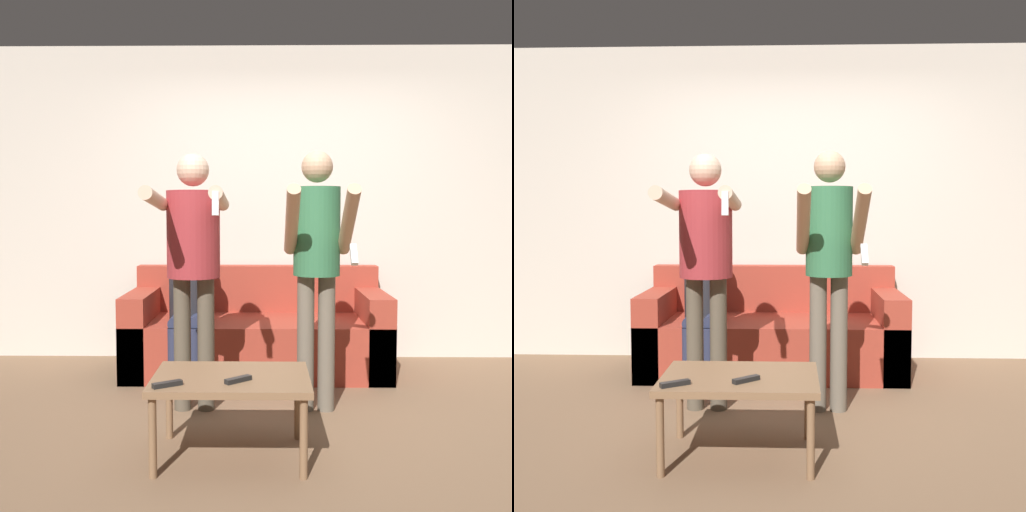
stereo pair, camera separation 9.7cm
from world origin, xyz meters
TOP-DOWN VIEW (x-y plane):
  - ground_plane at (0.00, 0.00)m, footprint 14.00×14.00m
  - wall_back at (0.00, 1.76)m, footprint 6.40×0.06m
  - couch at (-0.25, 1.29)m, footprint 2.04×0.89m
  - person_standing_left at (-0.64, 0.28)m, footprint 0.46×0.77m
  - person_standing_right at (0.14, 0.29)m, footprint 0.42×0.66m
  - person_seated at (-0.77, 1.08)m, footprint 0.32×0.54m
  - coffee_table at (-0.36, -0.45)m, footprint 0.81×0.59m
  - remote_near at (-0.66, -0.65)m, footprint 0.15×0.11m
  - remote_far at (-0.32, -0.56)m, footprint 0.14×0.13m

SIDE VIEW (x-z plane):
  - ground_plane at x=0.00m, z-range 0.00..0.00m
  - couch at x=-0.25m, z-range -0.13..0.69m
  - coffee_table at x=-0.36m, z-range 0.17..0.60m
  - remote_near at x=-0.66m, z-range 0.43..0.46m
  - remote_far at x=-0.32m, z-range 0.43..0.46m
  - person_seated at x=-0.77m, z-range 0.06..1.22m
  - person_standing_right at x=0.14m, z-range 0.19..1.86m
  - person_standing_left at x=-0.64m, z-range 0.22..1.87m
  - wall_back at x=0.00m, z-range 0.00..2.70m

